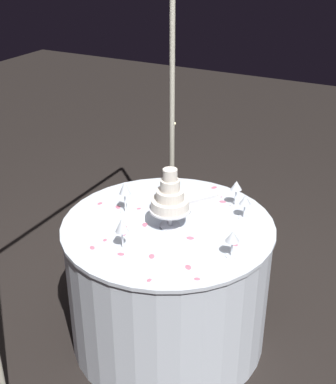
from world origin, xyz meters
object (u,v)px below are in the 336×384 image
decorative_arch (93,107)px  cake_knife (212,198)px  tiered_cake (170,199)px  wine_glass_2 (236,187)px  main_table (168,282)px  wine_glass_3 (122,226)px  wine_glass_0 (232,237)px  wine_glass_1 (245,201)px  wine_glass_4 (125,190)px

decorative_arch → cake_knife: (0.38, -0.53, -0.57)m
tiered_cake → wine_glass_2: bearing=-30.7°
main_table → wine_glass_3: (-0.31, 0.09, 0.51)m
decorative_arch → main_table: size_ratio=1.83×
wine_glass_0 → wine_glass_3: size_ratio=0.83×
cake_knife → wine_glass_0: bearing=-147.8°
wine_glass_1 → wine_glass_4: 0.65m
main_table → cake_knife: cake_knife is taller
main_table → wine_glass_4: 0.59m
wine_glass_0 → wine_glass_3: bearing=110.2°
wine_glass_1 → wine_glass_3: bearing=142.8°
wine_glass_2 → main_table: bearing=146.1°
tiered_cake → wine_glass_2: tiered_cake is taller
wine_glass_3 → cake_knife: wine_glass_3 is taller
decorative_arch → wine_glass_1: (0.25, -0.77, -0.48)m
decorative_arch → wine_glass_2: decorative_arch is taller
wine_glass_0 → wine_glass_2: 0.51m
wine_glass_2 → wine_glass_4: wine_glass_4 is taller
tiered_cake → cake_knife: (0.39, -0.07, -0.16)m
wine_glass_4 → cake_knife: (0.37, -0.36, -0.13)m
wine_glass_4 → cake_knife: wine_glass_4 is taller
wine_glass_3 → cake_knife: 0.72m
wine_glass_2 → cake_knife: size_ratio=0.61×
main_table → wine_glass_2: 0.66m
decorative_arch → wine_glass_0: (-0.13, -0.85, -0.47)m
tiered_cake → wine_glass_2: size_ratio=2.12×
tiered_cake → wine_glass_3: bearing=159.8°
wine_glass_1 → wine_glass_4: wine_glass_4 is taller
decorative_arch → wine_glass_1: 0.94m
wine_glass_2 → cake_knife: wine_glass_2 is taller
wine_glass_2 → cake_knife: (0.02, 0.15, -0.11)m
wine_glass_0 → wine_glass_1: 0.38m
cake_knife → tiered_cake: bearing=169.6°
tiered_cake → wine_glass_0: size_ratio=2.34×
main_table → wine_glass_4: bearing=88.4°
wine_glass_3 → wine_glass_4: 0.36m
wine_glass_3 → wine_glass_1: bearing=-37.2°
wine_glass_1 → wine_glass_2: size_ratio=0.88×
main_table → wine_glass_0: bearing=-107.0°
decorative_arch → main_table: decorative_arch is taller
main_table → wine_glass_4: size_ratio=6.22×
decorative_arch → wine_glass_3: 0.65m
wine_glass_3 → wine_glass_0: bearing=-69.8°
tiered_cake → wine_glass_4: 0.29m
decorative_arch → main_table: (-0.00, -0.44, -0.96)m
main_table → tiered_cake: size_ratio=3.46×
wine_glass_2 → decorative_arch: bearing=117.8°
decorative_arch → wine_glass_2: (0.36, -0.68, -0.46)m
decorative_arch → tiered_cake: bearing=-91.9°
main_table → cake_knife: (0.38, -0.09, 0.39)m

